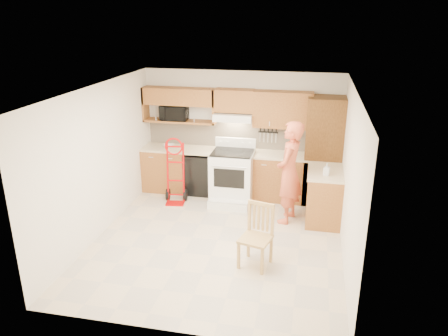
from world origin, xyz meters
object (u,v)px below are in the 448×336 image
(microwave, at_px, (174,112))
(dining_chair, at_px, (255,237))
(range, at_px, (232,173))
(person, at_px, (289,173))
(hand_truck, at_px, (175,174))

(microwave, height_order, dining_chair, microwave)
(microwave, height_order, range, microwave)
(microwave, bearing_deg, range, -23.17)
(person, distance_m, dining_chair, 1.70)
(microwave, bearing_deg, hand_truck, -77.16)
(dining_chair, bearing_deg, person, 91.68)
(microwave, distance_m, hand_truck, 1.31)
(microwave, bearing_deg, dining_chair, -55.55)
(person, bearing_deg, range, -106.02)
(range, distance_m, person, 1.34)
(hand_truck, bearing_deg, dining_chair, -53.99)
(person, relative_size, dining_chair, 1.94)
(person, height_order, dining_chair, person)
(range, relative_size, person, 0.65)
(microwave, xyz_separation_m, person, (2.43, -1.10, -0.72))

